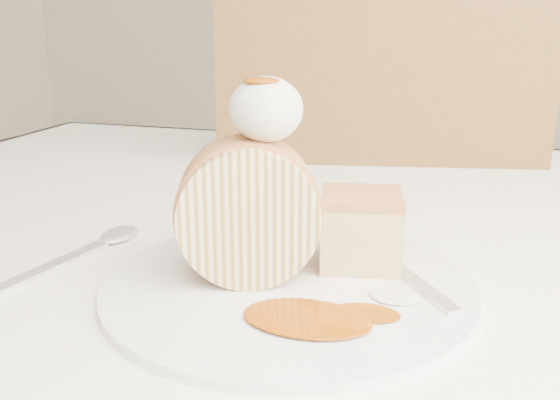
% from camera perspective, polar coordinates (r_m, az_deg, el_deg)
% --- Properties ---
extents(table, '(1.40, 0.90, 0.75)m').
position_cam_1_polar(table, '(0.71, 9.28, -8.91)').
color(table, silver).
rests_on(table, ground).
extents(chair_far, '(0.56, 0.56, 1.01)m').
position_cam_1_polar(chair_far, '(1.10, 8.24, -3.93)').
color(chair_far, brown).
rests_on(chair_far, ground).
extents(plate, '(0.35, 0.35, 0.01)m').
position_cam_1_polar(plate, '(0.50, 0.77, -7.77)').
color(plate, white).
rests_on(plate, table).
extents(roulade_slice, '(0.12, 0.09, 0.11)m').
position_cam_1_polar(roulade_slice, '(0.49, -2.93, -1.08)').
color(roulade_slice, beige).
rests_on(roulade_slice, plate).
extents(cake_chunk, '(0.08, 0.07, 0.05)m').
position_cam_1_polar(cake_chunk, '(0.53, 7.37, -3.10)').
color(cake_chunk, tan).
rests_on(cake_chunk, plate).
extents(whipped_cream, '(0.06, 0.06, 0.05)m').
position_cam_1_polar(whipped_cream, '(0.48, -1.29, 8.29)').
color(whipped_cream, white).
rests_on(whipped_cream, roulade_slice).
extents(caramel_drizzle, '(0.03, 0.02, 0.01)m').
position_cam_1_polar(caramel_drizzle, '(0.47, -1.78, 11.58)').
color(caramel_drizzle, '#873B05').
rests_on(caramel_drizzle, whipped_cream).
extents(caramel_pool, '(0.10, 0.08, 0.00)m').
position_cam_1_polar(caramel_pool, '(0.44, 2.47, -10.72)').
color(caramel_pool, '#873B05').
rests_on(caramel_pool, plate).
extents(fork, '(0.12, 0.16, 0.00)m').
position_cam_1_polar(fork, '(0.51, 11.84, -7.02)').
color(fork, silver).
rests_on(fork, plate).
extents(spoon, '(0.06, 0.18, 0.00)m').
position_cam_1_polar(spoon, '(0.57, -20.94, -6.09)').
color(spoon, silver).
rests_on(spoon, table).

